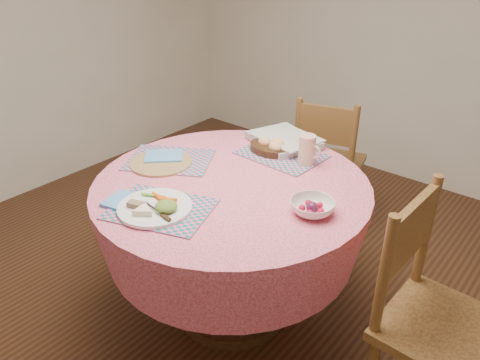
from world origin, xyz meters
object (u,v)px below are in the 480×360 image
at_px(chair_back, 327,160).
at_px(latte_mug, 307,150).
at_px(chair_right, 432,314).
at_px(dinner_plate, 155,207).
at_px(dining_table, 232,219).
at_px(wicker_trivet, 161,162).
at_px(fruit_bowl, 312,207).
at_px(bread_bowl, 271,146).

xyz_separation_m(chair_back, latte_mug, (0.23, -0.65, 0.37)).
relative_size(chair_right, dinner_plate, 3.20).
distance_m(chair_right, dinner_plate, 1.12).
relative_size(chair_back, latte_mug, 6.29).
height_order(dining_table, chair_back, chair_back).
bearing_deg(chair_right, dinner_plate, 114.99).
bearing_deg(wicker_trivet, latte_mug, 39.27).
bearing_deg(wicker_trivet, fruit_bowl, 5.85).
bearing_deg(chair_back, fruit_bowl, 100.28).
bearing_deg(bread_bowl, latte_mug, -0.15).
bearing_deg(chair_back, chair_right, 120.48).
bearing_deg(bread_bowl, dinner_plate, -91.78).
xyz_separation_m(chair_right, latte_mug, (-0.77, 0.32, 0.33)).
bearing_deg(chair_back, wicker_trivet, 58.52).
bearing_deg(latte_mug, fruit_bowl, -54.58).
bearing_deg(chair_right, bread_bowl, 73.62).
relative_size(dining_table, latte_mug, 8.82).
height_order(dinner_plate, bread_bowl, bread_bowl).
xyz_separation_m(chair_back, wicker_trivet, (-0.31, -1.09, 0.30)).
height_order(dining_table, chair_right, chair_right).
xyz_separation_m(dining_table, chair_right, (0.92, 0.06, -0.06)).
relative_size(dinner_plate, bread_bowl, 1.30).
distance_m(dinner_plate, fruit_bowl, 0.63).
relative_size(chair_right, chair_back, 1.08).
distance_m(dining_table, bread_bowl, 0.44).
xyz_separation_m(wicker_trivet, bread_bowl, (0.33, 0.44, 0.03)).
relative_size(chair_back, bread_bowl, 3.84).
height_order(dining_table, latte_mug, latte_mug).
distance_m(dining_table, wicker_trivet, 0.44).
distance_m(latte_mug, fruit_bowl, 0.45).
xyz_separation_m(dining_table, wicker_trivet, (-0.39, -0.07, 0.20)).
xyz_separation_m(chair_back, bread_bowl, (0.02, -0.64, 0.32)).
height_order(bread_bowl, fruit_bowl, bread_bowl).
relative_size(latte_mug, fruit_bowl, 0.63).
distance_m(dining_table, latte_mug, 0.49).
relative_size(wicker_trivet, latte_mug, 2.13).
height_order(chair_back, bread_bowl, chair_back).
bearing_deg(dinner_plate, bread_bowl, 88.22).
bearing_deg(bread_bowl, wicker_trivet, -126.78).
bearing_deg(wicker_trivet, dinner_plate, -44.93).
distance_m(wicker_trivet, dinner_plate, 0.44).
bearing_deg(dinner_plate, chair_right, 23.42).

